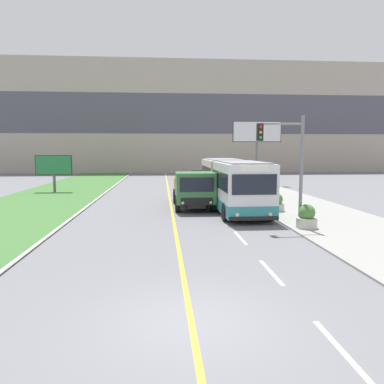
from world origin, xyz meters
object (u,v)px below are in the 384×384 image
object	(u,v)px
planter_round_second	(276,203)
planter_round_near	(307,218)
car_distant	(198,177)
planter_round_third	(255,193)
billboard_large	(257,135)
dump_truck	(194,190)
billboard_small	(54,166)
city_bus	(231,183)
traffic_light_mast	(288,157)

from	to	relation	value
planter_round_second	planter_round_near	bearing A→B (deg)	-90.96
car_distant	planter_round_third	distance (m)	16.67
car_distant	planter_round_third	xyz separation A→B (m)	(2.66, -16.46, -0.09)
planter_round_near	planter_round_third	world-z (taller)	planter_round_third
car_distant	billboard_large	distance (m)	8.58
dump_truck	planter_round_third	world-z (taller)	dump_truck
dump_truck	planter_round_third	size ratio (longest dim) A/B	5.76
billboard_small	planter_round_third	distance (m)	18.23
planter_round_third	car_distant	bearing A→B (deg)	99.17
car_distant	billboard_large	world-z (taller)	billboard_large
dump_truck	planter_round_second	distance (m)	5.26
city_bus	dump_truck	bearing A→B (deg)	-167.49
billboard_small	planter_round_near	xyz separation A→B (m)	(16.53, -17.38, -1.75)
billboard_small	planter_round_third	bearing A→B (deg)	-24.06
car_distant	billboard_large	size ratio (longest dim) A/B	0.63
traffic_light_mast	car_distant	bearing A→B (deg)	93.79
dump_truck	planter_round_second	size ratio (longest dim) A/B	6.09
car_distant	planter_round_near	world-z (taller)	car_distant
dump_truck	car_distant	distance (m)	19.83
planter_round_near	planter_round_second	size ratio (longest dim) A/B	1.04
billboard_small	planter_round_third	size ratio (longest dim) A/B	2.87
planter_round_second	planter_round_third	distance (m)	4.99
dump_truck	planter_round_near	xyz separation A→B (m)	(4.83, -6.75, -0.64)
traffic_light_mast	planter_round_second	bearing A→B (deg)	78.18
traffic_light_mast	planter_round_near	distance (m)	3.04
city_bus	traffic_light_mast	size ratio (longest dim) A/B	2.34
traffic_light_mast	billboard_small	bearing A→B (deg)	132.53
billboard_large	planter_round_second	xyz separation A→B (m)	(-3.16, -17.34, -4.84)
city_bus	dump_truck	size ratio (longest dim) A/B	1.88
planter_round_near	billboard_small	bearing A→B (deg)	133.56
car_distant	traffic_light_mast	distance (m)	26.31
billboard_small	billboard_large	bearing A→B (deg)	14.04
traffic_light_mast	planter_round_second	size ratio (longest dim) A/B	4.91
dump_truck	car_distant	size ratio (longest dim) A/B	1.56
traffic_light_mast	billboard_small	distance (m)	23.16
city_bus	car_distant	distance (m)	19.16
dump_truck	billboard_small	distance (m)	15.85
planter_round_third	planter_round_second	bearing A→B (deg)	-89.46
traffic_light_mast	planter_round_third	distance (m)	10.11
billboard_small	planter_round_third	world-z (taller)	billboard_small
traffic_light_mast	billboard_large	size ratio (longest dim) A/B	0.79
billboard_large	planter_round_second	size ratio (longest dim) A/B	6.20
planter_round_second	city_bus	bearing A→B (deg)	135.88
city_bus	billboard_large	size ratio (longest dim) A/B	1.85
billboard_large	billboard_small	distance (m)	20.61
dump_truck	traffic_light_mast	bearing A→B (deg)	-58.42
planter_round_near	planter_round_second	bearing A→B (deg)	89.04
dump_truck	city_bus	bearing A→B (deg)	12.51
city_bus	planter_round_third	size ratio (longest dim) A/B	10.86
city_bus	car_distant	world-z (taller)	city_bus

